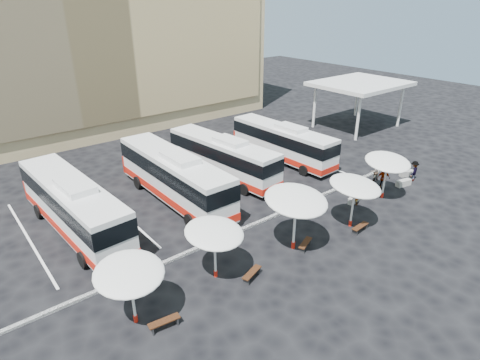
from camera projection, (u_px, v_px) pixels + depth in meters
ground at (257, 229)px, 26.33m from camera, size 120.00×120.00×0.00m
sandstone_building at (67, 9)px, 43.63m from camera, size 42.00×18.25×29.60m
service_canopy at (360, 85)px, 45.04m from camera, size 10.00×8.00×5.20m
curb_divider at (252, 225)px, 26.66m from camera, size 34.00×0.25×0.15m
bay_lines at (191, 188)px, 32.00m from camera, size 24.15×12.00×0.01m
bus_0 at (73, 205)px, 25.30m from camera, size 3.35×12.24×3.84m
bus_1 at (174, 175)px, 29.30m from camera, size 2.92×12.40×3.93m
bus_2 at (222, 156)px, 33.29m from camera, size 3.52×11.49×3.59m
bus_3 at (283, 142)px, 36.70m from camera, size 2.89×11.21×3.53m
sunshade_0 at (129, 273)px, 17.70m from camera, size 3.20×3.24×3.28m
sunshade_1 at (214, 233)px, 20.75m from camera, size 4.14×4.16×3.27m
sunshade_2 at (296, 200)px, 23.00m from camera, size 3.83×3.87×3.86m
sunshade_3 at (355, 186)px, 25.51m from camera, size 4.40×4.42×3.46m
sunshade_4 at (388, 162)px, 29.29m from camera, size 4.26×4.29×3.42m
wood_bench_0 at (164, 322)px, 18.34m from camera, size 1.53×0.59×0.46m
wood_bench_1 at (252, 274)px, 21.58m from camera, size 1.52×0.84×0.45m
wood_bench_2 at (305, 244)px, 24.19m from camera, size 1.46×0.89×0.44m
wood_bench_3 at (360, 227)px, 25.92m from camera, size 1.47×0.49×0.44m
conc_bench_0 at (354, 199)px, 29.69m from camera, size 1.32×0.69×0.47m
conc_bench_1 at (373, 193)px, 30.70m from camera, size 1.11×0.52×0.40m
conc_bench_2 at (403, 183)px, 32.27m from camera, size 1.39×0.71×0.50m
conc_bench_3 at (407, 173)px, 34.05m from camera, size 1.31×0.82×0.47m
passenger_0 at (358, 194)px, 29.19m from camera, size 0.69×0.65×1.58m
passenger_1 at (375, 172)px, 33.02m from camera, size 0.91×0.80×1.56m
passenger_2 at (383, 178)px, 31.59m from camera, size 1.06×0.99×1.75m
passenger_3 at (414, 171)px, 32.91m from camera, size 1.23×0.89×1.71m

